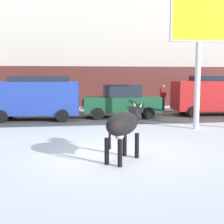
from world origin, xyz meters
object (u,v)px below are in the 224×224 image
at_px(billboard, 199,28).
at_px(pedestrian_by_cars, 163,97).
at_px(cow_black, 124,124).
at_px(car_darkgreen_sedan, 122,101).
at_px(car_blue_van, 35,96).
at_px(car_red_van, 213,94).
at_px(pedestrian_near_billboard, 110,98).

xyz_separation_m(billboard, pedestrian_by_cars, (0.84, 7.27, -3.43)).
height_order(cow_black, car_darkgreen_sedan, car_darkgreen_sedan).
bearing_deg(cow_black, pedestrian_by_cars, 67.32).
distance_m(billboard, pedestrian_by_cars, 8.09).
height_order(car_blue_van, pedestrian_by_cars, car_blue_van).
height_order(cow_black, car_red_van, car_red_van).
bearing_deg(cow_black, car_red_van, 51.34).
xyz_separation_m(cow_black, car_red_van, (7.03, 8.79, 0.25)).
bearing_deg(billboard, car_blue_van, 152.40).
bearing_deg(pedestrian_by_cars, car_red_van, -53.83).
distance_m(car_blue_van, pedestrian_by_cars, 8.81).
relative_size(billboard, car_blue_van, 1.18).
bearing_deg(pedestrian_near_billboard, car_red_van, -26.73).
relative_size(billboard, car_darkgreen_sedan, 1.30).
distance_m(car_blue_van, pedestrian_near_billboard, 5.64).
distance_m(car_darkgreen_sedan, pedestrian_near_billboard, 3.11).
relative_size(car_red_van, pedestrian_near_billboard, 2.71).
xyz_separation_m(pedestrian_near_billboard, pedestrian_by_cars, (3.67, 0.00, 0.00)).
xyz_separation_m(car_blue_van, car_red_van, (10.22, 0.56, 0.00)).
bearing_deg(car_blue_van, pedestrian_near_billboard, 38.26).
bearing_deg(pedestrian_by_cars, car_blue_van, -156.68).
bearing_deg(cow_black, car_blue_van, 111.22).
height_order(car_blue_van, car_red_van, same).
bearing_deg(pedestrian_near_billboard, billboard, -68.77).
xyz_separation_m(cow_black, pedestrian_near_billboard, (1.23, 11.71, -0.11)).
bearing_deg(car_darkgreen_sedan, cow_black, -99.76).
bearing_deg(car_red_van, billboard, -124.35).
bearing_deg(billboard, pedestrian_near_billboard, 111.23).
height_order(billboard, car_blue_van, billboard).
xyz_separation_m(billboard, car_red_van, (2.97, 4.35, -3.07)).
bearing_deg(car_darkgreen_sedan, car_blue_van, -175.31).
height_order(car_darkgreen_sedan, car_red_van, car_red_van).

